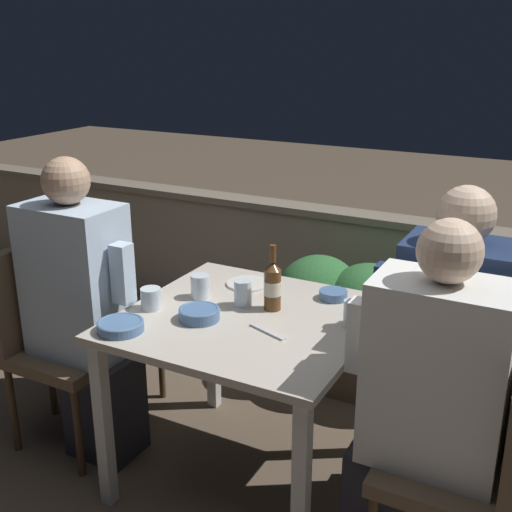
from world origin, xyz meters
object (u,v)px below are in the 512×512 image
(person_blue_shirt, at_px, (84,311))
(beer_bottle, at_px, (273,285))
(person_navy_jumper, at_px, (441,361))
(chair_right_near, at_px, (486,451))
(chair_left_near, at_px, (52,326))
(person_white_polo, at_px, (422,409))
(chair_left_far, at_px, (86,300))
(chair_right_far, at_px, (496,402))

(person_blue_shirt, distance_m, beer_bottle, 0.81)
(person_navy_jumper, bearing_deg, chair_right_near, -54.78)
(chair_left_near, relative_size, chair_right_near, 1.00)
(person_white_polo, relative_size, beer_bottle, 4.78)
(chair_left_near, bearing_deg, chair_right_near, -1.23)
(person_blue_shirt, distance_m, person_white_polo, 1.42)
(person_navy_jumper, bearing_deg, beer_bottle, -177.53)
(chair_right_near, bearing_deg, chair_left_far, 170.19)
(chair_left_near, bearing_deg, chair_left_far, 102.19)
(chair_left_far, xyz_separation_m, chair_right_near, (1.88, -0.32, 0.00))
(chair_right_far, bearing_deg, person_white_polo, -121.55)
(person_blue_shirt, height_order, chair_left_far, person_blue_shirt)
(chair_left_near, relative_size, chair_left_far, 1.00)
(person_white_polo, xyz_separation_m, person_navy_jumper, (-0.01, 0.30, 0.02))
(chair_left_near, relative_size, person_navy_jumper, 0.70)
(person_blue_shirt, distance_m, person_navy_jumper, 1.43)
(chair_left_near, height_order, chair_right_far, same)
(chair_left_far, relative_size, chair_right_near, 1.00)
(chair_left_near, distance_m, person_blue_shirt, 0.23)
(chair_right_near, bearing_deg, person_blue_shirt, 178.61)
(chair_left_far, height_order, beer_bottle, beer_bottle)
(person_navy_jumper, bearing_deg, chair_right_far, 0.00)
(beer_bottle, bearing_deg, chair_left_far, 177.18)
(person_white_polo, xyz_separation_m, chair_right_far, (0.19, 0.30, -0.09))
(chair_right_near, xyz_separation_m, beer_bottle, (-0.86, 0.27, 0.28))
(person_blue_shirt, bearing_deg, chair_left_near, 180.00)
(chair_left_far, xyz_separation_m, person_white_polo, (1.68, -0.32, 0.09))
(person_blue_shirt, height_order, chair_right_near, person_blue_shirt)
(person_white_polo, bearing_deg, person_navy_jumper, 92.54)
(chair_left_near, relative_size, person_blue_shirt, 0.70)
(chair_right_near, distance_m, person_navy_jumper, 0.39)
(chair_left_far, xyz_separation_m, chair_right_far, (1.86, -0.02, 0.00))
(chair_right_far, bearing_deg, beer_bottle, -178.11)
(person_blue_shirt, xyz_separation_m, chair_left_far, (-0.26, 0.29, -0.11))
(chair_left_far, height_order, chair_right_far, same)
(chair_right_far, height_order, beer_bottle, beer_bottle)
(person_blue_shirt, distance_m, chair_right_far, 1.63)
(chair_right_far, xyz_separation_m, beer_bottle, (-0.85, -0.03, 0.28))
(chair_left_far, bearing_deg, chair_right_near, -9.81)
(chair_left_far, bearing_deg, person_blue_shirt, -47.62)
(chair_left_near, bearing_deg, beer_bottle, 13.89)
(person_blue_shirt, height_order, person_white_polo, person_blue_shirt)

